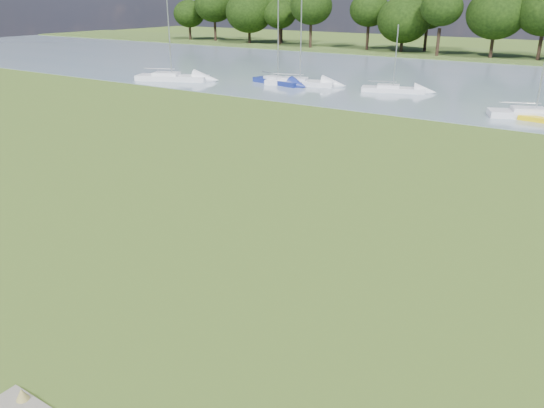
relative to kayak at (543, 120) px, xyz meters
The scene contains 8 objects.
ground 26.09m from the kayak, 99.32° to the right, with size 220.00×220.00×0.00m, color #4C5E25.
river 16.79m from the kayak, 104.57° to the left, with size 220.00×40.00×0.10m, color slate.
kayak is the anchor object (origin of this frame).
sailboat_2 15.66m from the kayak, 155.57° to the left, with size 6.25×3.52×6.23m.
sailboat_4 24.49m from the kayak, 167.92° to the left, with size 7.49×3.95×9.22m.
sailboat_5 1.69m from the kayak, 120.68° to the left, with size 6.97×4.35×9.17m.
sailboat_6 26.71m from the kayak, behind, with size 6.35×3.04×8.41m.
sailboat_8 37.42m from the kayak, behind, with size 8.13×5.09×9.67m.
Camera 1 is at (8.68, -17.58, 8.82)m, focal length 35.00 mm.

